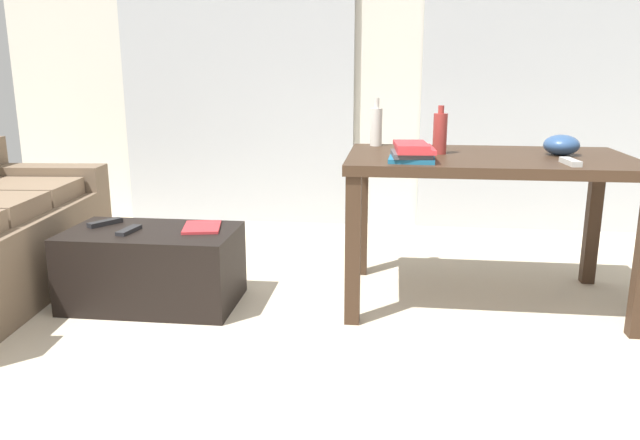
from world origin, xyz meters
TOP-DOWN VIEW (x-y plane):
  - ground_plane at (0.00, 1.22)m, footprint 7.78×7.78m
  - wall_back at (0.00, 3.24)m, footprint 5.97×0.10m
  - curtains at (0.00, 3.16)m, footprint 4.08×0.03m
  - coffee_table at (-1.15, 1.37)m, footprint 0.85×0.49m
  - craft_table at (0.53, 1.61)m, footprint 1.39×0.83m
  - bottle_near at (-0.04, 1.94)m, footprint 0.07×0.07m
  - bottle_far at (0.29, 1.64)m, footprint 0.07×0.07m
  - bowl at (0.88, 1.66)m, footprint 0.17×0.17m
  - book_stack at (0.15, 1.38)m, footprint 0.22×0.29m
  - tv_remote_on_table at (0.85, 1.35)m, footprint 0.06×0.17m
  - tv_remote_primary at (-1.24, 1.32)m, footprint 0.07×0.17m
  - tv_remote_secondary at (-1.42, 1.44)m, footprint 0.14×0.18m
  - magazine at (-0.90, 1.43)m, footprint 0.23×0.27m

SIDE VIEW (x-z plane):
  - ground_plane at x=0.00m, z-range 0.00..0.00m
  - coffee_table at x=-1.15m, z-range 0.00..0.39m
  - magazine at x=-0.90m, z-range 0.39..0.40m
  - tv_remote_primary at x=-1.24m, z-range 0.39..0.41m
  - tv_remote_secondary at x=-1.42m, z-range 0.39..0.42m
  - craft_table at x=0.53m, z-range 0.28..1.05m
  - tv_remote_on_table at x=0.85m, z-range 0.76..0.79m
  - book_stack at x=0.15m, z-range 0.76..0.85m
  - bowl at x=0.88m, z-range 0.76..0.87m
  - bottle_far at x=0.29m, z-range 0.75..0.99m
  - bottle_near at x=-0.04m, z-range 0.74..1.01m
  - curtains at x=0.00m, z-range 0.00..2.04m
  - wall_back at x=0.00m, z-range 0.00..2.48m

